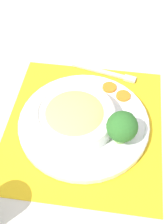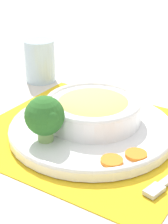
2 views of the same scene
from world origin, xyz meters
The scene contains 8 objects.
ground_plane centered at (0.00, 0.00, 0.00)m, with size 4.00×4.00×0.00m, color beige.
placemat centered at (0.00, 0.00, 0.00)m, with size 0.42×0.38×0.00m.
plate centered at (0.00, 0.00, 0.02)m, with size 0.31×0.31×0.02m.
bowl centered at (0.01, -0.02, 0.05)m, with size 0.19×0.19×0.05m.
broccoli_floret centered at (0.04, 0.09, 0.07)m, with size 0.07×0.07×0.08m.
carrot_slice_near centered at (-0.09, 0.09, 0.02)m, with size 0.04×0.04×0.01m.
carrot_slice_middle centered at (-0.12, 0.05, 0.02)m, with size 0.04×0.04×0.01m.
fork centered at (-0.19, 0.04, 0.01)m, with size 0.05×0.18×0.01m.
Camera 1 is at (0.45, 0.07, 0.61)m, focal length 50.00 mm.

